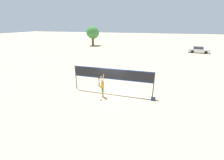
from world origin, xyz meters
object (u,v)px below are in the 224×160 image
object	(u,v)px
volleyball_net	(112,75)
parked_car_near	(199,50)
player_blocker	(99,76)
volleyball	(101,99)
gear_bag	(153,99)
player_spiker	(103,86)
tree_left_cluster	(93,33)
tree_right_cluster	(92,32)

from	to	relation	value
volleyball_net	parked_car_near	distance (m)	29.68
player_blocker	volleyball	bearing A→B (deg)	24.19
gear_bag	player_blocker	bearing A→B (deg)	164.14
gear_bag	player_spiker	bearing A→B (deg)	-171.74
gear_bag	tree_left_cluster	world-z (taller)	tree_left_cluster
volleyball	gear_bag	distance (m)	4.66
player_blocker	volleyball	world-z (taller)	player_blocker
volleyball_net	tree_right_cluster	world-z (taller)	tree_right_cluster
player_spiker	player_blocker	distance (m)	2.63
tree_right_cluster	parked_car_near	bearing A→B (deg)	-7.98
volleyball	tree_right_cluster	size ratio (longest dim) A/B	0.04
volleyball_net	player_blocker	size ratio (longest dim) A/B	3.64
gear_bag	parked_car_near	world-z (taller)	parked_car_near
volleyball_net	tree_right_cluster	xyz separation A→B (m)	(-15.29, 30.53, 2.09)
player_spiker	volleyball	xyz separation A→B (m)	(0.06, -0.63, -1.01)
parked_car_near	tree_left_cluster	size ratio (longest dim) A/B	0.82
volleyball_net	parked_car_near	size ratio (longest dim) A/B	1.66
volleyball_net	volleyball	distance (m)	2.46
player_spiker	volleyball	distance (m)	1.20
parked_car_near	tree_left_cluster	world-z (taller)	tree_left_cluster
volleyball_net	tree_left_cluster	xyz separation A→B (m)	(-15.37, 31.49, 1.98)
tree_left_cluster	tree_right_cluster	xyz separation A→B (m)	(0.08, -0.97, 0.12)
volleyball	gear_bag	xyz separation A→B (m)	(4.47, 1.29, 0.02)
player_blocker	parked_car_near	bearing A→B (deg)	149.09
player_blocker	gear_bag	world-z (taller)	player_blocker
volleyball_net	tree_left_cluster	size ratio (longest dim) A/B	1.36
volleyball	gear_bag	world-z (taller)	gear_bag
parked_car_near	player_blocker	bearing A→B (deg)	-112.87
volleyball_net	player_spiker	xyz separation A→B (m)	(-0.60, -1.03, -0.72)
player_blocker	gear_bag	distance (m)	6.10
volleyball_net	tree_right_cluster	size ratio (longest dim) A/B	1.39
volleyball	tree_left_cluster	world-z (taller)	tree_left_cluster
volleyball	tree_right_cluster	xyz separation A→B (m)	(-14.75, 32.19, 3.83)
player_blocker	gear_bag	bearing A→B (deg)	74.14
player_spiker	gear_bag	distance (m)	4.69
tree_left_cluster	player_blocker	bearing A→B (deg)	-65.90
gear_bag	tree_left_cluster	distance (m)	37.44
volleyball	gear_bag	size ratio (longest dim) A/B	0.60
player_spiker	tree_right_cluster	size ratio (longest dim) A/B	0.38
player_spiker	player_blocker	xyz separation A→B (m)	(-1.26, 2.30, 0.00)
player_spiker	tree_left_cluster	distance (m)	35.82
player_spiker	player_blocker	bearing A→B (deg)	28.67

